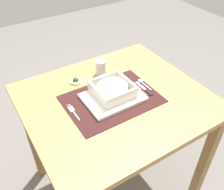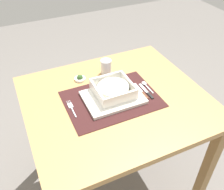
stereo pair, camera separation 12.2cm
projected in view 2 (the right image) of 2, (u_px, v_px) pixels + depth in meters
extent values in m
plane|color=slate|center=(115.00, 182.00, 1.73)|extent=(6.00, 6.00, 0.00)
cube|color=#B2844C|center=(116.00, 100.00, 1.26)|extent=(0.89, 0.79, 0.03)
cube|color=olive|center=(207.00, 170.00, 1.38)|extent=(0.05, 0.05, 0.73)
cube|color=olive|center=(37.00, 130.00, 1.61)|extent=(0.05, 0.05, 0.73)
cube|color=olive|center=(143.00, 97.00, 1.87)|extent=(0.05, 0.05, 0.73)
cube|color=#381919|center=(112.00, 99.00, 1.24)|extent=(0.45, 0.33, 0.00)
cube|color=white|center=(113.00, 97.00, 1.24)|extent=(0.28, 0.21, 0.02)
cube|color=white|center=(113.00, 92.00, 1.24)|extent=(0.18, 0.18, 0.01)
cube|color=white|center=(97.00, 92.00, 1.20)|extent=(0.01, 0.18, 0.05)
cube|color=white|center=(129.00, 83.00, 1.25)|extent=(0.01, 0.18, 0.05)
cube|color=white|center=(121.00, 98.00, 1.17)|extent=(0.16, 0.01, 0.05)
cube|color=white|center=(106.00, 79.00, 1.29)|extent=(0.16, 0.01, 0.05)
cylinder|color=silver|center=(113.00, 89.00, 1.23)|extent=(0.15, 0.15, 0.03)
cube|color=silver|center=(74.00, 113.00, 1.16)|extent=(0.01, 0.07, 0.00)
cube|color=silver|center=(70.00, 106.00, 1.20)|extent=(0.02, 0.04, 0.00)
cylinder|color=silver|center=(67.00, 103.00, 1.21)|extent=(0.00, 0.02, 0.00)
cylinder|color=silver|center=(69.00, 102.00, 1.22)|extent=(0.00, 0.02, 0.00)
cylinder|color=silver|center=(70.00, 102.00, 1.22)|extent=(0.00, 0.02, 0.00)
cube|color=silver|center=(149.00, 89.00, 1.29)|extent=(0.01, 0.07, 0.00)
ellipsoid|color=silver|center=(144.00, 83.00, 1.33)|extent=(0.02, 0.03, 0.01)
cube|color=black|center=(150.00, 96.00, 1.25)|extent=(0.01, 0.05, 0.01)
cube|color=silver|center=(144.00, 88.00, 1.30)|extent=(0.01, 0.08, 0.00)
cube|color=#59331E|center=(145.00, 95.00, 1.25)|extent=(0.01, 0.06, 0.01)
cube|color=silver|center=(138.00, 88.00, 1.30)|extent=(0.01, 0.08, 0.00)
cylinder|color=white|center=(106.00, 67.00, 1.39)|extent=(0.06, 0.06, 0.08)
cylinder|color=#338C3F|center=(106.00, 68.00, 1.40)|extent=(0.05, 0.05, 0.06)
cylinder|color=white|center=(80.00, 79.00, 1.36)|extent=(0.06, 0.06, 0.01)
sphere|color=#335926|center=(80.00, 78.00, 1.36)|extent=(0.03, 0.03, 0.03)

